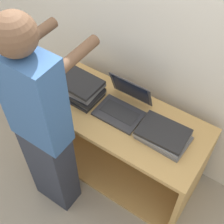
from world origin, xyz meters
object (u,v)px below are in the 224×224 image
laptop_stack_left (79,88)px  laptop_open (123,106)px  laptop_stack_right (163,135)px  person (43,130)px

laptop_stack_left → laptop_open: bearing=8.1°
laptop_stack_right → laptop_stack_left: bearing=179.6°
laptop_stack_right → person: (-0.66, -0.49, 0.10)m
laptop_open → person: person is taller
laptop_stack_right → person: size_ratio=0.21×
laptop_open → laptop_stack_right: laptop_open is taller
laptop_open → laptop_stack_right: bearing=-8.8°
laptop_open → person: 0.63m
laptop_open → laptop_stack_left: (-0.38, -0.05, 0.02)m
laptop_stack_left → laptop_stack_right: laptop_stack_left is taller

